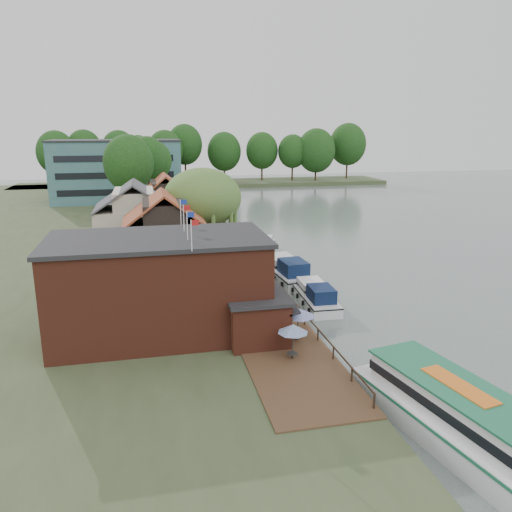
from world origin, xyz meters
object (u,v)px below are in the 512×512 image
cottage_b (135,218)px  umbrella_5 (257,274)px  cottage_c (166,206)px  cruiser_1 (286,268)px  umbrella_2 (266,306)px  umbrella_4 (249,287)px  tour_boat (467,420)px  cruiser_0 (316,293)px  umbrella_3 (261,292)px  cruiser_2 (262,245)px  cottage_a (164,234)px  pub (188,284)px  swan (387,393)px  hotel_block (117,170)px  umbrella_1 (298,324)px  willow (203,215)px  umbrella_0 (293,342)px

cottage_b → umbrella_5: cottage_b is taller
cottage_c → cruiser_1: size_ratio=0.80×
umbrella_2 → umbrella_4: (-0.29, 5.06, 0.00)m
cottage_b → umbrella_5: bearing=-55.1°
umbrella_2 → tour_boat: umbrella_2 is taller
cottage_b → umbrella_5: size_ratio=4.04×
cruiser_0 → umbrella_4: bearing=-173.2°
umbrella_5 → cruiser_0: bearing=-32.6°
umbrella_3 → cruiser_2: (5.04, 21.28, -1.16)m
cottage_a → umbrella_5: size_ratio=3.62×
pub → umbrella_2: bearing=3.6°
swan → umbrella_3: bearing=107.3°
hotel_block → cruiser_1: hotel_block is taller
pub → cruiser_1: (11.47, 13.83, -3.34)m
umbrella_1 → umbrella_2: 4.21m
cottage_a → willow: size_ratio=0.82×
umbrella_0 → cruiser_0: bearing=64.5°
umbrella_2 → cruiser_0: bearing=42.9°
cottage_b → cottage_c: size_ratio=1.13×
hotel_block → willow: size_ratio=2.44×
pub → hotel_block: 71.49m
umbrella_0 → cruiser_1: size_ratio=0.22×
cottage_c → umbrella_0: (6.12, -40.34, -2.96)m
umbrella_5 → pub: bearing=-128.8°
willow → cruiser_1: bearing=-37.7°
umbrella_2 → umbrella_4: bearing=93.2°
umbrella_4 → tour_boat: (6.67, -21.14, -0.70)m
cottage_b → umbrella_0: bearing=-72.1°
umbrella_3 → umbrella_1: bearing=-83.5°
hotel_block → umbrella_3: (14.46, -67.07, -4.86)m
umbrella_1 → cruiser_1: umbrella_1 is taller
cottage_a → cottage_b: same height
cottage_a → cruiser_0: size_ratio=0.94×
cruiser_1 → tour_boat: tour_boat is taller
umbrella_1 → umbrella_4: same height
umbrella_5 → cruiser_2: 16.85m
umbrella_3 → tour_boat: (5.94, -19.64, -0.70)m
umbrella_0 → umbrella_2: size_ratio=1.00×
umbrella_1 → cruiser_1: size_ratio=0.22×
pub → tour_boat: pub is taller
umbrella_3 → cottage_b: bearing=116.4°
hotel_block → cruiser_1: (19.47, -57.17, -5.84)m
umbrella_2 → umbrella_3: bearing=82.9°
umbrella_4 → tour_boat: bearing=-72.5°
cottage_a → tour_boat: bearing=-66.4°
umbrella_2 → tour_boat: (6.38, -16.08, -0.70)m
willow → umbrella_4: 15.25m
cottage_a → cottage_c: same height
willow → umbrella_0: size_ratio=4.39×
cruiser_2 → swan: 35.51m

